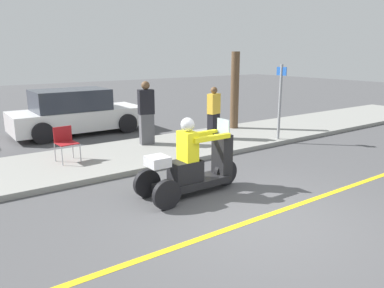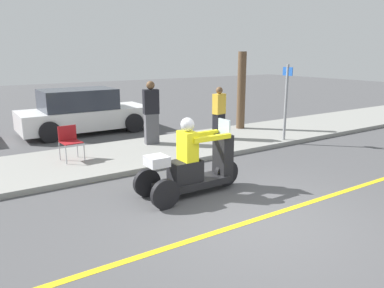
% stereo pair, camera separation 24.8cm
% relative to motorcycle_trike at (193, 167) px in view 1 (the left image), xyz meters
% --- Properties ---
extents(ground_plane, '(60.00, 60.00, 0.00)m').
position_rel_motorcycle_trike_xyz_m(ground_plane, '(0.15, -1.54, -0.54)').
color(ground_plane, '#4C4C4F').
extents(lane_stripe, '(24.00, 0.12, 0.01)m').
position_rel_motorcycle_trike_xyz_m(lane_stripe, '(-0.02, -1.54, -0.53)').
color(lane_stripe, gold).
rests_on(lane_stripe, ground).
extents(sidewalk_strip, '(28.00, 2.80, 0.12)m').
position_rel_motorcycle_trike_xyz_m(sidewalk_strip, '(0.15, 3.06, -0.48)').
color(sidewalk_strip, gray).
rests_on(sidewalk_strip, ground).
extents(motorcycle_trike, '(2.15, 0.80, 1.49)m').
position_rel_motorcycle_trike_xyz_m(motorcycle_trike, '(0.00, 0.00, 0.00)').
color(motorcycle_trike, black).
rests_on(motorcycle_trike, ground).
extents(spectator_far_back, '(0.46, 0.33, 1.77)m').
position_rel_motorcycle_trike_xyz_m(spectator_far_back, '(0.99, 3.63, 0.44)').
color(spectator_far_back, '#515156').
rests_on(spectator_far_back, sidewalk_strip).
extents(spectator_near_curb, '(0.41, 0.29, 1.55)m').
position_rel_motorcycle_trike_xyz_m(spectator_near_curb, '(2.97, 3.10, 0.33)').
color(spectator_near_curb, black).
rests_on(spectator_near_curb, sidewalk_strip).
extents(folding_chair_set_back, '(0.50, 0.50, 0.82)m').
position_rel_motorcycle_trike_xyz_m(folding_chair_set_back, '(-1.41, 3.23, 0.09)').
color(folding_chair_set_back, '#A5A8AD').
rests_on(folding_chair_set_back, sidewalk_strip).
extents(parked_car_lot_far, '(4.24, 1.95, 1.48)m').
position_rel_motorcycle_trike_xyz_m(parked_car_lot_far, '(0.01, 6.73, 0.16)').
color(parked_car_lot_far, silver).
rests_on(parked_car_lot_far, ground).
extents(tree_trunk, '(0.28, 0.28, 2.56)m').
position_rel_motorcycle_trike_xyz_m(tree_trunk, '(4.55, 3.96, 0.86)').
color(tree_trunk, brown).
rests_on(tree_trunk, sidewalk_strip).
extents(street_sign, '(0.08, 0.36, 2.20)m').
position_rel_motorcycle_trike_xyz_m(street_sign, '(4.49, 1.91, 0.78)').
color(street_sign, gray).
rests_on(street_sign, sidewalk_strip).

